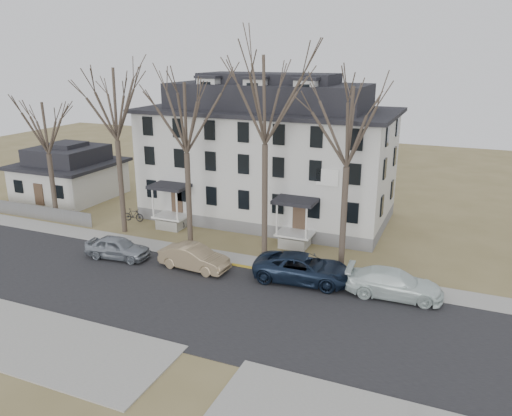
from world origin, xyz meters
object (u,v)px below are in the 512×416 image
at_px(tree_center, 265,94).
at_px(car_navy, 303,269).
at_px(bicycle_right, 134,215).
at_px(bicycle_left, 178,222).
at_px(tree_mid_left, 185,113).
at_px(tree_far_left, 114,99).
at_px(tree_bungalow, 45,124).
at_px(car_silver, 118,248).
at_px(boarding_house, 268,155).
at_px(car_tan, 194,258).
at_px(car_white, 394,284).
at_px(small_house, 70,175).
at_px(tree_mid_right, 349,121).

relative_size(tree_center, car_navy, 2.42).
height_order(tree_center, bicycle_right, tree_center).
bearing_deg(bicycle_left, tree_mid_left, -111.31).
distance_m(tree_far_left, bicycle_right, 10.09).
height_order(tree_center, tree_bungalow, tree_center).
bearing_deg(car_silver, boarding_house, -30.85).
relative_size(tree_center, car_tan, 3.09).
relative_size(car_navy, car_white, 1.10).
relative_size(tree_far_left, tree_mid_left, 1.08).
xyz_separation_m(tree_bungalow, car_navy, (22.84, -3.16, -7.27)).
relative_size(tree_center, bicycle_right, 8.12).
bearing_deg(tree_center, tree_bungalow, 180.00).
xyz_separation_m(bicycle_left, bicycle_right, (-4.15, -0.34, 0.11)).
bearing_deg(car_silver, car_navy, -89.00).
distance_m(tree_center, car_tan, 11.59).
relative_size(car_white, bicycle_left, 3.31).
bearing_deg(tree_far_left, car_silver, -57.44).
bearing_deg(boarding_house, small_house, -174.41).
height_order(small_house, tree_mid_left, tree_mid_left).
bearing_deg(tree_bungalow, tree_far_left, 0.00).
bearing_deg(tree_far_left, car_tan, -25.62).
distance_m(bicycle_left, bicycle_right, 4.17).
relative_size(boarding_house, tree_far_left, 1.52).
distance_m(small_house, car_silver, 17.77).
bearing_deg(car_silver, bicycle_right, 22.77).
bearing_deg(bicycle_right, car_white, -110.76).
xyz_separation_m(tree_bungalow, car_tan, (15.74, -4.19, -7.34)).
bearing_deg(tree_far_left, tree_mid_left, 0.00).
relative_size(car_navy, bicycle_right, 3.36).
bearing_deg(car_tan, tree_center, -33.74).
xyz_separation_m(tree_far_left, car_tan, (8.74, -4.19, -9.56)).
bearing_deg(tree_mid_right, car_white, -38.71).
bearing_deg(tree_bungalow, car_navy, -7.87).
xyz_separation_m(tree_mid_left, car_tan, (2.74, -4.19, -8.82)).
xyz_separation_m(small_house, car_tan, (19.74, -10.39, -1.47)).
relative_size(tree_far_left, bicycle_right, 7.58).
height_order(tree_mid_left, car_navy, tree_mid_left).
bearing_deg(small_house, tree_center, -15.08).
relative_size(tree_bungalow, car_tan, 2.27).
xyz_separation_m(tree_far_left, tree_mid_left, (6.00, 0.00, -0.74)).
height_order(boarding_house, bicycle_right, boarding_house).
bearing_deg(car_navy, small_house, 65.94).
relative_size(tree_mid_left, bicycle_right, 7.04).
xyz_separation_m(car_silver, bicycle_left, (0.38, 7.29, -0.33)).
distance_m(tree_far_left, car_tan, 13.61).
bearing_deg(boarding_house, tree_bungalow, -152.99).
distance_m(tree_center, car_navy, 11.38).
distance_m(tree_mid_left, car_white, 17.96).
bearing_deg(tree_center, tree_far_left, 180.00).
bearing_deg(tree_center, tree_mid_right, 0.00).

